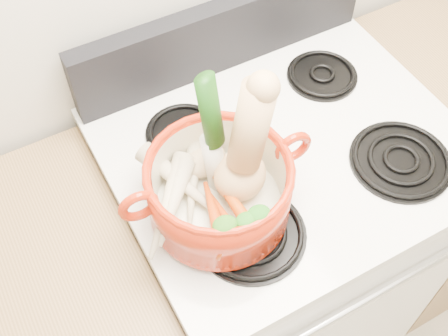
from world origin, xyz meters
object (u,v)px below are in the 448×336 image
stove_body (272,248)px  dutch_oven (219,190)px  leek (214,136)px  squash (241,147)px

stove_body → dutch_oven: size_ratio=3.28×
dutch_oven → stove_body: bearing=24.7°
dutch_oven → leek: size_ratio=0.97×
squash → dutch_oven: bearing=166.9°
stove_body → dutch_oven: (-0.22, -0.08, 0.58)m
stove_body → leek: bearing=-170.0°
squash → leek: leek is taller
stove_body → leek: (-0.20, -0.04, 0.68)m
squash → leek: bearing=108.7°
stove_body → squash: bearing=-155.4°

